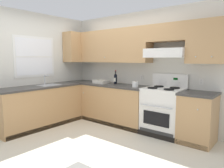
{
  "coord_description": "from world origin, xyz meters",
  "views": [
    {
      "loc": [
        2.86,
        -2.55,
        1.5
      ],
      "look_at": [
        0.23,
        0.7,
        1.0
      ],
      "focal_mm": 33.58,
      "sensor_mm": 36.0,
      "label": 1
    }
  ],
  "objects_px": {
    "bowl": "(101,82)",
    "paper_towel_roll": "(135,84)",
    "wine_bottle": "(116,78)",
    "stove": "(163,111)"
  },
  "relations": [
    {
      "from": "bowl",
      "to": "paper_towel_roll",
      "type": "relative_size",
      "value": 2.68
    },
    {
      "from": "stove",
      "to": "bowl",
      "type": "xyz_separation_m",
      "value": [
        -1.64,
        -0.02,
        0.46
      ]
    },
    {
      "from": "wine_bottle",
      "to": "bowl",
      "type": "height_order",
      "value": "wine_bottle"
    },
    {
      "from": "wine_bottle",
      "to": "paper_towel_roll",
      "type": "bearing_deg",
      "value": -15.97
    },
    {
      "from": "bowl",
      "to": "paper_towel_roll",
      "type": "distance_m",
      "value": 1.05
    },
    {
      "from": "bowl",
      "to": "paper_towel_roll",
      "type": "height_order",
      "value": "paper_towel_roll"
    },
    {
      "from": "paper_towel_roll",
      "to": "stove",
      "type": "bearing_deg",
      "value": 9.61
    },
    {
      "from": "wine_bottle",
      "to": "paper_towel_roll",
      "type": "height_order",
      "value": "wine_bottle"
    },
    {
      "from": "bowl",
      "to": "wine_bottle",
      "type": "bearing_deg",
      "value": 17.34
    },
    {
      "from": "stove",
      "to": "bowl",
      "type": "bearing_deg",
      "value": -179.31
    }
  ]
}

